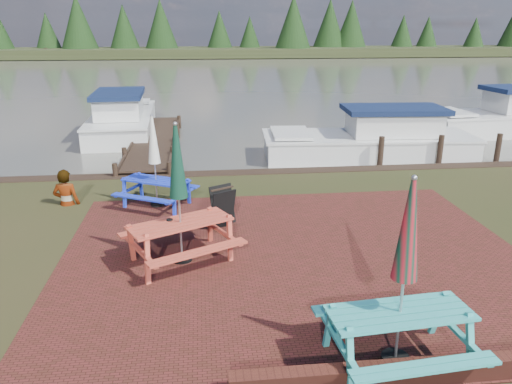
{
  "coord_description": "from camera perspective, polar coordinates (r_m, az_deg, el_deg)",
  "views": [
    {
      "loc": [
        -1.71,
        -7.56,
        4.31
      ],
      "look_at": [
        -0.63,
        2.17,
        1.0
      ],
      "focal_mm": 35.0,
      "sensor_mm": 36.0,
      "label": 1
    }
  ],
  "objects": [
    {
      "name": "picnic_table_red",
      "position": [
        9.36,
        -8.69,
        -2.7
      ],
      "size": [
        2.47,
        2.37,
        2.65
      ],
      "rotation": [
        0.0,
        0.0,
        0.46
      ],
      "color": "#B2402D",
      "rests_on": "ground"
    },
    {
      "name": "boat_near",
      "position": [
        18.01,
        13.14,
        5.61
      ],
      "size": [
        7.42,
        2.99,
        1.97
      ],
      "rotation": [
        0.0,
        0.0,
        1.51
      ],
      "color": "beige",
      "rests_on": "ground"
    },
    {
      "name": "boat_far",
      "position": [
        24.14,
        26.84,
        7.49
      ],
      "size": [
        7.22,
        3.12,
        2.19
      ],
      "rotation": [
        0.0,
        0.0,
        1.66
      ],
      "color": "beige",
      "rests_on": "ground"
    },
    {
      "name": "paving",
      "position": [
        9.73,
        4.51,
        -7.61
      ],
      "size": [
        9.0,
        7.5,
        0.02
      ],
      "primitive_type": "cube",
      "color": "#3C1A13",
      "rests_on": "ground"
    },
    {
      "name": "chalkboard",
      "position": [
        11.03,
        -3.83,
        -1.73
      ],
      "size": [
        0.6,
        0.77,
        0.91
      ],
      "rotation": [
        0.0,
        0.0,
        0.51
      ],
      "color": "black",
      "rests_on": "ground"
    },
    {
      "name": "jetty",
      "position": [
        19.38,
        -11.53,
        5.79
      ],
      "size": [
        1.76,
        9.08,
        1.0
      ],
      "color": "black",
      "rests_on": "ground"
    },
    {
      "name": "picnic_table_blue",
      "position": [
        12.42,
        -11.41,
        1.86
      ],
      "size": [
        2.13,
        2.06,
        2.27
      ],
      "rotation": [
        0.0,
        0.0,
        -0.5
      ],
      "color": "#1930C1",
      "rests_on": "ground"
    },
    {
      "name": "water",
      "position": [
        44.8,
        -4.22,
        13.1
      ],
      "size": [
        120.0,
        60.0,
        0.02
      ],
      "primitive_type": "cube",
      "color": "#47453D",
      "rests_on": "ground"
    },
    {
      "name": "far_treeline",
      "position": [
        73.59,
        -5.24,
        17.79
      ],
      "size": [
        120.0,
        10.0,
        8.1
      ],
      "color": "black",
      "rests_on": "ground"
    },
    {
      "name": "ground",
      "position": [
        8.87,
        5.72,
        -10.5
      ],
      "size": [
        120.0,
        120.0,
        0.0
      ],
      "primitive_type": "plane",
      "color": "black",
      "rests_on": "ground"
    },
    {
      "name": "boat_jetty",
      "position": [
        22.2,
        -15.01,
        7.96
      ],
      "size": [
        2.77,
        7.28,
        2.08
      ],
      "rotation": [
        0.0,
        0.0,
        0.04
      ],
      "color": "beige",
      "rests_on": "ground"
    },
    {
      "name": "picnic_table_teal",
      "position": [
        6.81,
        16.24,
        -12.11
      ],
      "size": [
        2.0,
        1.81,
        2.59
      ],
      "rotation": [
        0.0,
        0.0,
        0.09
      ],
      "color": "teal",
      "rests_on": "ground"
    },
    {
      "name": "brick_wall",
      "position": [
        7.66,
        26.42,
        -16.44
      ],
      "size": [
        6.21,
        1.79,
        0.3
      ],
      "color": "#4C1E16",
      "rests_on": "ground"
    },
    {
      "name": "person",
      "position": [
        13.13,
        -21.21,
        2.34
      ],
      "size": [
        0.71,
        0.51,
        1.8
      ],
      "primitive_type": "imported",
      "rotation": [
        0.0,
        0.0,
        3.01
      ],
      "color": "gray",
      "rests_on": "ground"
    }
  ]
}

